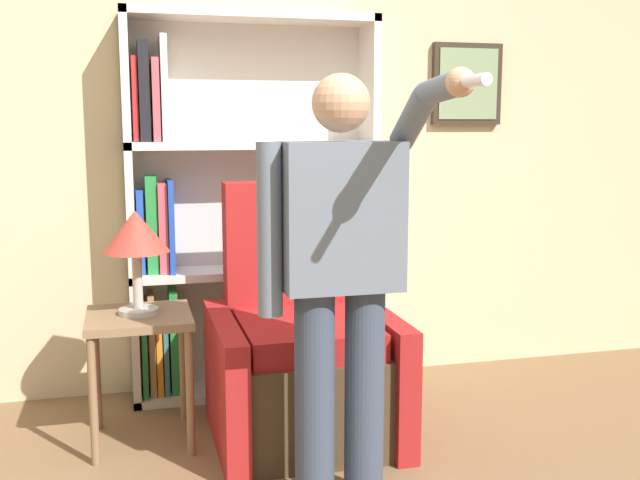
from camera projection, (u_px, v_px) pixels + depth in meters
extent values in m
cube|color=beige|center=(223.00, 130.00, 3.99)|extent=(8.00, 0.06, 2.80)
cube|color=#33281E|center=(467.00, 84.00, 4.24)|extent=(0.41, 0.04, 0.45)
cube|color=gray|center=(469.00, 84.00, 4.22)|extent=(0.35, 0.01, 0.39)
cube|color=silver|center=(130.00, 212.00, 3.75)|extent=(0.04, 0.28, 1.99)
cube|color=silver|center=(368.00, 206.00, 4.06)|extent=(0.04, 0.28, 1.99)
cube|color=silver|center=(250.00, 206.00, 4.04)|extent=(1.30, 0.01, 1.99)
cube|color=silver|center=(256.00, 387.00, 4.06)|extent=(1.30, 0.28, 0.04)
cube|color=silver|center=(255.00, 271.00, 3.96)|extent=(1.30, 0.28, 0.04)
cube|color=silver|center=(253.00, 145.00, 3.86)|extent=(1.30, 0.28, 0.04)
cube|color=silver|center=(251.00, 16.00, 3.76)|extent=(1.30, 0.28, 0.04)
cube|color=#238438|center=(144.00, 350.00, 3.88)|extent=(0.03, 0.22, 0.46)
cube|color=#9E7A47|center=(152.00, 343.00, 3.88)|extent=(0.03, 0.18, 0.53)
cube|color=orange|center=(159.00, 354.00, 3.90)|extent=(0.03, 0.17, 0.41)
cube|color=#337070|center=(166.00, 353.00, 3.91)|extent=(0.02, 0.18, 0.42)
cube|color=#238438|center=(174.00, 340.00, 3.91)|extent=(0.04, 0.17, 0.55)
cube|color=#1E47B2|center=(140.00, 231.00, 3.78)|extent=(0.03, 0.16, 0.42)
cube|color=#238438|center=(152.00, 224.00, 3.79)|extent=(0.06, 0.16, 0.49)
cube|color=#BC4C56|center=(163.00, 228.00, 3.81)|extent=(0.05, 0.19, 0.46)
cube|color=#1E47B2|center=(171.00, 226.00, 3.81)|extent=(0.03, 0.24, 0.47)
cube|color=red|center=(135.00, 100.00, 3.68)|extent=(0.03, 0.17, 0.41)
cube|color=black|center=(144.00, 92.00, 3.68)|extent=(0.05, 0.21, 0.49)
cube|color=#BC4C56|center=(155.00, 101.00, 3.70)|extent=(0.04, 0.23, 0.40)
cube|color=white|center=(164.00, 89.00, 3.71)|extent=(0.03, 0.22, 0.52)
cube|color=#4C3823|center=(304.00, 391.00, 3.42)|extent=(0.62, 0.75, 0.45)
cube|color=#A31E1E|center=(306.00, 334.00, 3.34)|extent=(0.58, 0.63, 0.12)
cube|color=#A31E1E|center=(288.00, 277.00, 3.67)|extent=(0.62, 0.16, 0.94)
cube|color=#A31E1E|center=(225.00, 384.00, 3.32)|extent=(0.10, 0.83, 0.58)
cube|color=#A31E1E|center=(378.00, 371.00, 3.50)|extent=(0.10, 0.83, 0.58)
cylinder|color=#384256|center=(315.00, 400.00, 2.78)|extent=(0.15, 0.15, 0.84)
cylinder|color=#384256|center=(364.00, 395.00, 2.83)|extent=(0.15, 0.15, 0.84)
cube|color=slate|center=(340.00, 216.00, 2.70)|extent=(0.43, 0.24, 0.54)
sphere|color=tan|center=(341.00, 103.00, 2.63)|extent=(0.21, 0.21, 0.21)
cylinder|color=slate|center=(270.00, 230.00, 2.64)|extent=(0.09, 0.09, 0.62)
cylinder|color=slate|center=(413.00, 118.00, 2.59)|extent=(0.09, 0.28, 0.23)
cylinder|color=slate|center=(443.00, 88.00, 2.34)|extent=(0.08, 0.27, 0.10)
sphere|color=tan|center=(461.00, 82.00, 2.22)|extent=(0.09, 0.09, 0.09)
cylinder|color=white|center=(475.00, 81.00, 2.13)|extent=(0.04, 0.15, 0.04)
cube|color=#846647|center=(139.00, 318.00, 3.33)|extent=(0.46, 0.46, 0.04)
cylinder|color=#846647|center=(93.00, 402.00, 3.13)|extent=(0.04, 0.04, 0.56)
cylinder|color=#846647|center=(190.00, 393.00, 3.23)|extent=(0.04, 0.04, 0.56)
cylinder|color=#846647|center=(97.00, 371.00, 3.52)|extent=(0.04, 0.04, 0.56)
cylinder|color=#846647|center=(183.00, 365.00, 3.62)|extent=(0.04, 0.04, 0.56)
cylinder|color=#B7B2A8|center=(139.00, 311.00, 3.33)|extent=(0.18, 0.18, 0.02)
cylinder|color=#B7B2A8|center=(137.00, 280.00, 3.30)|extent=(0.04, 0.04, 0.25)
cone|color=#B2382D|center=(136.00, 231.00, 3.27)|extent=(0.29, 0.29, 0.18)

